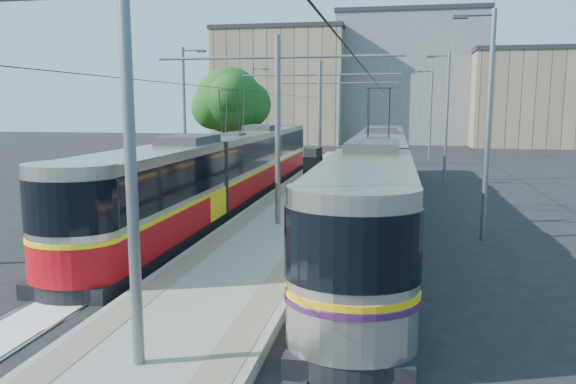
# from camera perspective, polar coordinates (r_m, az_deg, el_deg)

# --- Properties ---
(ground) EXTENTS (160.00, 160.00, 0.00)m
(ground) POSITION_cam_1_polar(r_m,az_deg,el_deg) (14.12, -7.74, -10.98)
(ground) COLOR black
(ground) RESTS_ON ground
(platform) EXTENTS (4.00, 50.00, 0.30)m
(platform) POSITION_cam_1_polar(r_m,az_deg,el_deg) (30.25, 2.42, 0.02)
(platform) COLOR gray
(platform) RESTS_ON ground
(tactile_strip_left) EXTENTS (0.70, 50.00, 0.01)m
(tactile_strip_left) POSITION_cam_1_polar(r_m,az_deg,el_deg) (30.47, -0.28, 0.38)
(tactile_strip_left) COLOR gray
(tactile_strip_left) RESTS_ON platform
(tactile_strip_right) EXTENTS (0.70, 50.00, 0.01)m
(tactile_strip_right) POSITION_cam_1_polar(r_m,az_deg,el_deg) (30.06, 5.15, 0.23)
(tactile_strip_right) COLOR gray
(tactile_strip_right) RESTS_ON platform
(rails) EXTENTS (8.71, 70.00, 0.03)m
(rails) POSITION_cam_1_polar(r_m,az_deg,el_deg) (30.28, 2.41, -0.24)
(rails) COLOR gray
(rails) RESTS_ON ground
(tram_left) EXTENTS (2.43, 30.81, 5.50)m
(tram_left) POSITION_cam_1_polar(r_m,az_deg,el_deg) (28.28, -5.58, 2.55)
(tram_left) COLOR black
(tram_left) RESTS_ON ground
(tram_right) EXTENTS (2.43, 32.27, 5.50)m
(tram_right) POSITION_cam_1_polar(r_m,az_deg,el_deg) (25.12, 9.06, 2.04)
(tram_right) COLOR black
(tram_right) RESTS_ON ground
(catenary) EXTENTS (9.20, 70.00, 7.00)m
(catenary) POSITION_cam_1_polar(r_m,az_deg,el_deg) (27.09, 1.60, 8.29)
(catenary) COLOR slate
(catenary) RESTS_ON platform
(street_lamps) EXTENTS (15.18, 38.22, 8.00)m
(street_lamps) POSITION_cam_1_polar(r_m,az_deg,el_deg) (33.87, 3.44, 7.79)
(street_lamps) COLOR slate
(street_lamps) RESTS_ON ground
(shelter) EXTENTS (0.83, 1.19, 2.43)m
(shelter) POSITION_cam_1_polar(r_m,az_deg,el_deg) (27.46, 2.55, 2.12)
(shelter) COLOR black
(shelter) RESTS_ON platform
(tree) EXTENTS (5.12, 4.74, 7.44)m
(tree) POSITION_cam_1_polar(r_m,az_deg,el_deg) (40.13, -5.50, 9.13)
(tree) COLOR #382314
(tree) RESTS_ON ground
(building_left) EXTENTS (16.32, 12.24, 14.35)m
(building_left) POSITION_cam_1_polar(r_m,az_deg,el_deg) (74.03, -0.48, 10.66)
(building_left) COLOR gray
(building_left) RESTS_ON ground
(building_centre) EXTENTS (18.36, 14.28, 16.36)m
(building_centre) POSITION_cam_1_polar(r_m,az_deg,el_deg) (76.69, 12.17, 11.15)
(building_centre) COLOR gray
(building_centre) RESTS_ON ground
(building_right) EXTENTS (14.28, 10.20, 11.23)m
(building_right) POSITION_cam_1_polar(r_m,az_deg,el_deg) (72.33, 23.50, 8.75)
(building_right) COLOR gray
(building_right) RESTS_ON ground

